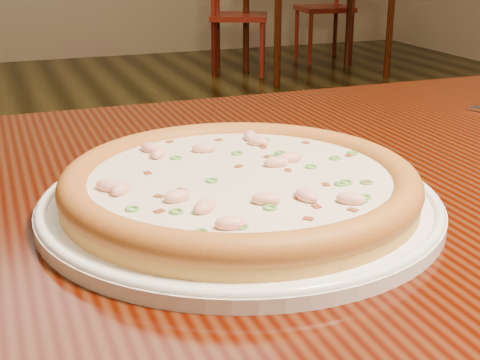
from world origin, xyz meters
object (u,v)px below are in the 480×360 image
object	(u,v)px
chair_c	(232,15)
chair_d	(330,7)
pizza	(240,183)
hero_table	(325,262)
plate	(240,202)

from	to	relation	value
chair_c	chair_d	distance (m)	1.04
pizza	chair_c	bearing A→B (deg)	69.95
hero_table	chair_c	world-z (taller)	chair_c
hero_table	pizza	xyz separation A→B (m)	(-0.12, -0.05, 0.13)
pizza	plate	bearing A→B (deg)	13.89
hero_table	chair_c	distance (m)	4.52
hero_table	chair_d	world-z (taller)	chair_d
hero_table	plate	size ratio (longest dim) A/B	3.25
plate	chair_d	world-z (taller)	chair_d
chair_d	plate	bearing A→B (deg)	-119.16
hero_table	pizza	world-z (taller)	pizza
hero_table	chair_d	bearing A→B (deg)	61.73
hero_table	plate	distance (m)	0.17
hero_table	chair_c	xyz separation A→B (m)	(1.46, 4.28, -0.21)
plate	pizza	world-z (taller)	pizza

